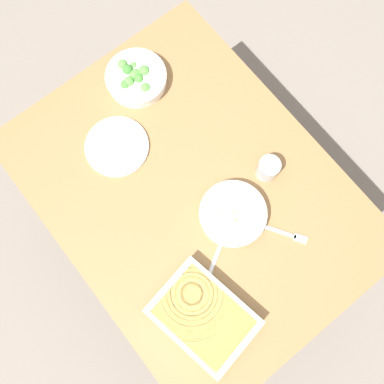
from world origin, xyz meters
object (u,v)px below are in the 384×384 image
object	(u,v)px
baking_dish	(203,316)
spoon_by_stew	(219,249)
broccoli_bowl	(136,78)
fork_on_table	(285,234)
spoon_by_broccoli	(140,92)
drink_cup	(268,169)
side_plate	(117,147)
stew_bowl	(233,214)

from	to	relation	value
baking_dish	spoon_by_stew	size ratio (longest dim) A/B	2.06
broccoli_bowl	fork_on_table	xyz separation A→B (m)	(0.74, 0.05, -0.03)
spoon_by_broccoli	drink_cup	bearing A→B (deg)	17.20
baking_dish	drink_cup	bearing A→B (deg)	116.71
baking_dish	side_plate	world-z (taller)	baking_dish
drink_cup	spoon_by_broccoli	distance (m)	0.53
baking_dish	fork_on_table	distance (m)	0.38
drink_cup	fork_on_table	xyz separation A→B (m)	(0.20, -0.09, -0.04)
stew_bowl	drink_cup	size ratio (longest dim) A/B	2.59
stew_bowl	fork_on_table	world-z (taller)	stew_bowl
stew_bowl	baking_dish	world-z (taller)	same
broccoli_bowl	side_plate	distance (m)	0.26
baking_dish	spoon_by_stew	bearing A→B (deg)	127.21
broccoli_bowl	spoon_by_stew	size ratio (longest dim) A/B	1.34
side_plate	spoon_by_stew	world-z (taller)	side_plate
broccoli_bowl	fork_on_table	bearing A→B (deg)	3.94
spoon_by_broccoli	fork_on_table	bearing A→B (deg)	5.43
spoon_by_broccoli	fork_on_table	world-z (taller)	spoon_by_broccoli
drink_cup	fork_on_table	bearing A→B (deg)	-24.15
stew_bowl	broccoli_bowl	world-z (taller)	broccoli_bowl
stew_bowl	spoon_by_stew	xyz separation A→B (m)	(0.06, -0.10, -0.03)
side_plate	fork_on_table	xyz separation A→B (m)	(0.59, 0.25, -0.00)
stew_bowl	spoon_by_broccoli	world-z (taller)	stew_bowl
baking_dish	drink_cup	size ratio (longest dim) A/B	3.93
broccoli_bowl	spoon_by_broccoli	size ratio (longest dim) A/B	1.28
baking_dish	fork_on_table	bearing A→B (deg)	95.18
stew_bowl	baking_dish	xyz separation A→B (m)	(0.19, -0.27, 0.00)
drink_cup	spoon_by_broccoli	world-z (taller)	drink_cup
broccoli_bowl	baking_dish	size ratio (longest dim) A/B	0.65
baking_dish	spoon_by_broccoli	size ratio (longest dim) A/B	1.97
stew_bowl	broccoli_bowl	bearing A→B (deg)	175.41
fork_on_table	spoon_by_stew	bearing A→B (deg)	-115.28
baking_dish	spoon_by_broccoli	bearing A→B (deg)	157.40
broccoli_bowl	fork_on_table	size ratio (longest dim) A/B	1.37
stew_bowl	drink_cup	xyz separation A→B (m)	(-0.04, 0.19, 0.01)
stew_bowl	baking_dish	bearing A→B (deg)	-55.56
baking_dish	drink_cup	xyz separation A→B (m)	(-0.23, 0.46, 0.00)
stew_bowl	spoon_by_stew	bearing A→B (deg)	-60.53
stew_bowl	side_plate	world-z (taller)	stew_bowl
drink_cup	fork_on_table	size ratio (longest dim) A/B	0.53
broccoli_bowl	drink_cup	world-z (taller)	drink_cup
drink_cup	baking_dish	bearing A→B (deg)	-63.29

